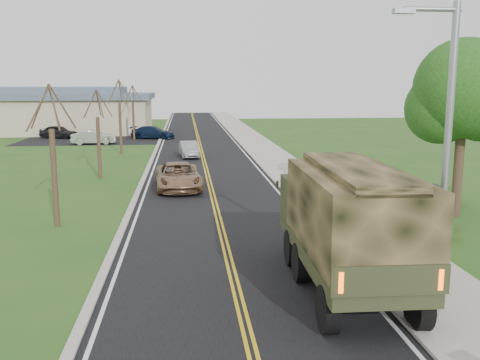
{
  "coord_description": "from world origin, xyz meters",
  "views": [
    {
      "loc": [
        -1.44,
        -13.02,
        6.09
      ],
      "look_at": [
        0.98,
        10.48,
        1.8
      ],
      "focal_mm": 40.0,
      "sensor_mm": 36.0,
      "label": 1
    }
  ],
  "objects": [
    {
      "name": "leafy_tree",
      "position": [
        11.0,
        10.01,
        5.49
      ],
      "size": [
        4.83,
        4.5,
        8.1
      ],
      "color": "#38281C",
      "rests_on": "ground"
    },
    {
      "name": "lot_car_navy",
      "position": [
        -5.0,
        46.92,
        0.7
      ],
      "size": [
        5.15,
        3.04,
        1.4
      ],
      "primitive_type": "imported",
      "rotation": [
        0.0,
        0.0,
        1.33
      ],
      "color": "#0E1C35",
      "rests_on": "ground"
    },
    {
      "name": "sidewalk_right",
      "position": [
        5.9,
        40.0,
        0.05
      ],
      "size": [
        3.2,
        120.0,
        0.1
      ],
      "primitive_type": "cube",
      "color": "#9E998E",
      "rests_on": "ground"
    },
    {
      "name": "utility_box_near",
      "position": [
        5.06,
        0.5,
        0.5
      ],
      "size": [
        0.74,
        0.68,
        0.8
      ],
      "primitive_type": "cube",
      "rotation": [
        0.0,
        0.0,
        -0.37
      ],
      "color": "#18451D",
      "rests_on": "sidewalk_right"
    },
    {
      "name": "street_light",
      "position": [
        4.9,
        -0.5,
        4.43
      ],
      "size": [
        1.65,
        0.22,
        8.0
      ],
      "color": "gray",
      "rests_on": "ground"
    },
    {
      "name": "bare_tree_c",
      "position": [
        -7.0,
        34.0,
        2.78
      ],
      "size": [
        2.04,
        2.39,
        6.42
      ],
      "color": "#38281C",
      "rests_on": "ground"
    },
    {
      "name": "curb_right",
      "position": [
        4.15,
        40.0,
        0.06
      ],
      "size": [
        0.3,
        120.0,
        0.12
      ],
      "primitive_type": "cube",
      "color": "#9E998E",
      "rests_on": "ground"
    },
    {
      "name": "bare_tree_a",
      "position": [
        -7.0,
        10.0,
        2.63
      ],
      "size": [
        1.93,
        2.26,
        6.08
      ],
      "color": "#38281C",
      "rests_on": "ground"
    },
    {
      "name": "suv_champagne",
      "position": [
        -1.88,
        17.76,
        0.76
      ],
      "size": [
        2.87,
        5.63,
        1.52
      ],
      "primitive_type": "imported",
      "rotation": [
        0.0,
        0.0,
        0.06
      ],
      "color": "#937153",
      "rests_on": "ground"
    },
    {
      "name": "military_truck",
      "position": [
        3.19,
        1.64,
        2.22
      ],
      "size": [
        2.87,
        7.83,
        3.87
      ],
      "rotation": [
        0.0,
        0.0,
        -0.02
      ],
      "color": "black",
      "rests_on": "ground"
    },
    {
      "name": "bare_tree_d",
      "position": [
        -7.0,
        46.0,
        2.55
      ],
      "size": [
        1.88,
        2.2,
        5.91
      ],
      "color": "#38281C",
      "rests_on": "ground"
    },
    {
      "name": "curb_left",
      "position": [
        -4.15,
        40.0,
        0.05
      ],
      "size": [
        0.3,
        120.0,
        0.1
      ],
      "primitive_type": "cube",
      "color": "#9E998E",
      "rests_on": "ground"
    },
    {
      "name": "bare_tree_b",
      "position": [
        -7.0,
        22.0,
        2.48
      ],
      "size": [
        1.83,
        2.14,
        5.73
      ],
      "color": "#38281C",
      "rests_on": "ground"
    },
    {
      "name": "commercial_building",
      "position": [
        -15.98,
        55.97,
        2.69
      ],
      "size": [
        25.5,
        21.5,
        5.65
      ],
      "color": "tan",
      "rests_on": "ground"
    },
    {
      "name": "ground",
      "position": [
        0.0,
        0.0,
        0.0
      ],
      "size": [
        160.0,
        160.0,
        0.0
      ],
      "primitive_type": "plane",
      "color": "#254E1A",
      "rests_on": "ground"
    },
    {
      "name": "sedan_silver",
      "position": [
        -1.14,
        31.41,
        0.66
      ],
      "size": [
        1.79,
        4.11,
        1.32
      ],
      "primitive_type": "imported",
      "rotation": [
        0.0,
        0.0,
        0.1
      ],
      "color": "#A1A2A6",
      "rests_on": "ground"
    },
    {
      "name": "lot_car_dark",
      "position": [
        -15.55,
        48.51,
        0.73
      ],
      "size": [
        4.6,
        3.17,
        1.45
      ],
      "primitive_type": "imported",
      "rotation": [
        0.0,
        0.0,
        1.19
      ],
      "color": "black",
      "rests_on": "ground"
    },
    {
      "name": "road",
      "position": [
        0.0,
        40.0,
        0.01
      ],
      "size": [
        8.0,
        120.0,
        0.01
      ],
      "primitive_type": "cube",
      "color": "black",
      "rests_on": "ground"
    },
    {
      "name": "lot_car_silver",
      "position": [
        -10.67,
        42.0,
        0.72
      ],
      "size": [
        4.51,
        1.96,
        1.44
      ],
      "primitive_type": "imported",
      "rotation": [
        0.0,
        0.0,
        1.67
      ],
      "color": "#A8A8AD",
      "rests_on": "ground"
    },
    {
      "name": "pickup_navy",
      "position": [
        9.91,
        13.68,
        0.68
      ],
      "size": [
        4.84,
        2.27,
        1.36
      ],
      "primitive_type": "imported",
      "rotation": [
        0.0,
        0.0,
        1.49
      ],
      "color": "#0E1D36",
      "rests_on": "ground"
    }
  ]
}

